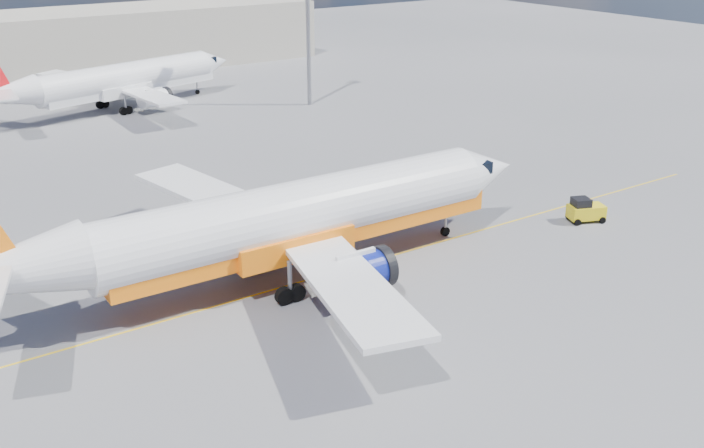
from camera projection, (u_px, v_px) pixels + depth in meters
ground at (343, 297)px, 43.94m from camera, size 240.00×240.00×0.00m
taxi_line at (315, 278)px, 46.24m from camera, size 70.00×0.15×0.01m
terminal_main at (59, 44)px, 102.71m from camera, size 70.00×14.00×8.00m
main_jet at (282, 221)px, 44.56m from camera, size 37.04×29.33×11.24m
second_jet at (118, 81)px, 84.24m from camera, size 31.55×24.10×9.53m
gse_tug at (585, 210)px, 54.41m from camera, size 2.75×2.27×1.73m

